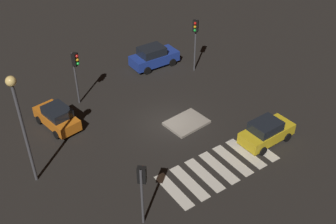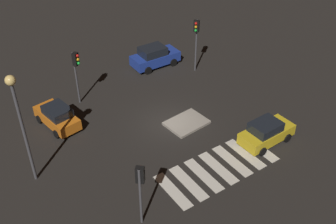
{
  "view_description": "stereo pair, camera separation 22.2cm",
  "coord_description": "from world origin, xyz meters",
  "px_view_note": "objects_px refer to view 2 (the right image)",
  "views": [
    {
      "loc": [
        -13.11,
        -18.88,
        17.42
      ],
      "look_at": [
        0.0,
        0.0,
        1.0
      ],
      "focal_mm": 43.13,
      "sensor_mm": 36.0,
      "label": 1
    },
    {
      "loc": [
        -12.93,
        -19.01,
        17.42
      ],
      "look_at": [
        0.0,
        0.0,
        1.0
      ],
      "focal_mm": 43.13,
      "sensor_mm": 36.0,
      "label": 2
    }
  ],
  "objects_px": {
    "car_yellow": "(266,132)",
    "traffic_light_west": "(76,66)",
    "traffic_light_north": "(196,33)",
    "traffic_light_south": "(140,182)",
    "car_orange": "(57,116)",
    "street_lamp": "(19,112)",
    "car_blue": "(155,57)",
    "traffic_island": "(187,123)"
  },
  "relations": [
    {
      "from": "car_orange",
      "to": "street_lamp",
      "type": "distance_m",
      "value": 6.69
    },
    {
      "from": "traffic_light_west",
      "to": "street_lamp",
      "type": "bearing_deg",
      "value": -77.46
    },
    {
      "from": "car_blue",
      "to": "traffic_light_west",
      "type": "height_order",
      "value": "traffic_light_west"
    },
    {
      "from": "car_blue",
      "to": "car_orange",
      "type": "relative_size",
      "value": 1.08
    },
    {
      "from": "car_yellow",
      "to": "traffic_light_south",
      "type": "height_order",
      "value": "traffic_light_south"
    },
    {
      "from": "car_yellow",
      "to": "traffic_light_west",
      "type": "relative_size",
      "value": 0.93
    },
    {
      "from": "traffic_light_west",
      "to": "traffic_light_south",
      "type": "relative_size",
      "value": 1.11
    },
    {
      "from": "car_blue",
      "to": "traffic_light_south",
      "type": "bearing_deg",
      "value": -124.34
    },
    {
      "from": "traffic_island",
      "to": "car_orange",
      "type": "bearing_deg",
      "value": 146.97
    },
    {
      "from": "car_blue",
      "to": "car_yellow",
      "type": "height_order",
      "value": "car_blue"
    },
    {
      "from": "car_orange",
      "to": "traffic_island",
      "type": "bearing_deg",
      "value": -132.46
    },
    {
      "from": "traffic_island",
      "to": "traffic_light_south",
      "type": "relative_size",
      "value": 0.79
    },
    {
      "from": "car_yellow",
      "to": "traffic_light_west",
      "type": "xyz_separation_m",
      "value": [
        -8.21,
        11.32,
        2.39
      ]
    },
    {
      "from": "car_yellow",
      "to": "car_orange",
      "type": "relative_size",
      "value": 0.99
    },
    {
      "from": "car_blue",
      "to": "traffic_island",
      "type": "bearing_deg",
      "value": -107.3
    },
    {
      "from": "street_lamp",
      "to": "car_yellow",
      "type": "bearing_deg",
      "value": -20.94
    },
    {
      "from": "traffic_island",
      "to": "traffic_light_north",
      "type": "distance_m",
      "value": 8.37
    },
    {
      "from": "traffic_island",
      "to": "traffic_light_west",
      "type": "xyz_separation_m",
      "value": [
        -5.06,
        6.72,
        3.13
      ]
    },
    {
      "from": "traffic_light_south",
      "to": "street_lamp",
      "type": "xyz_separation_m",
      "value": [
        -3.69,
        6.29,
        2.05
      ]
    },
    {
      "from": "traffic_island",
      "to": "car_yellow",
      "type": "relative_size",
      "value": 0.77
    },
    {
      "from": "traffic_light_north",
      "to": "traffic_light_west",
      "type": "bearing_deg",
      "value": -44.45
    },
    {
      "from": "car_blue",
      "to": "traffic_light_south",
      "type": "height_order",
      "value": "traffic_light_south"
    },
    {
      "from": "car_blue",
      "to": "traffic_light_north",
      "type": "bearing_deg",
      "value": -48.85
    },
    {
      "from": "car_blue",
      "to": "car_orange",
      "type": "bearing_deg",
      "value": -160.74
    },
    {
      "from": "car_blue",
      "to": "car_yellow",
      "type": "distance_m",
      "value": 13.05
    },
    {
      "from": "car_orange",
      "to": "traffic_light_north",
      "type": "bearing_deg",
      "value": -96.02
    },
    {
      "from": "traffic_light_north",
      "to": "traffic_light_south",
      "type": "height_order",
      "value": "traffic_light_north"
    },
    {
      "from": "traffic_light_west",
      "to": "traffic_light_south",
      "type": "height_order",
      "value": "traffic_light_west"
    },
    {
      "from": "traffic_light_north",
      "to": "street_lamp",
      "type": "bearing_deg",
      "value": -21.23
    },
    {
      "from": "car_orange",
      "to": "traffic_light_south",
      "type": "relative_size",
      "value": 1.04
    },
    {
      "from": "car_blue",
      "to": "car_yellow",
      "type": "xyz_separation_m",
      "value": [
        0.42,
        -13.04,
        -0.08
      ]
    },
    {
      "from": "street_lamp",
      "to": "traffic_light_west",
      "type": "bearing_deg",
      "value": 46.54
    },
    {
      "from": "car_blue",
      "to": "street_lamp",
      "type": "height_order",
      "value": "street_lamp"
    },
    {
      "from": "car_blue",
      "to": "traffic_light_north",
      "type": "xyz_separation_m",
      "value": [
        2.34,
        -2.74,
        2.62
      ]
    },
    {
      "from": "car_yellow",
      "to": "traffic_island",
      "type": "bearing_deg",
      "value": 122.82
    },
    {
      "from": "car_yellow",
      "to": "street_lamp",
      "type": "relative_size",
      "value": 0.55
    },
    {
      "from": "car_yellow",
      "to": "traffic_light_south",
      "type": "xyz_separation_m",
      "value": [
        -10.21,
        -0.97,
        2.06
      ]
    },
    {
      "from": "car_blue",
      "to": "traffic_light_south",
      "type": "distance_m",
      "value": 17.21
    },
    {
      "from": "traffic_island",
      "to": "traffic_light_south",
      "type": "xyz_separation_m",
      "value": [
        -7.06,
        -5.57,
        2.8
      ]
    },
    {
      "from": "traffic_island",
      "to": "traffic_light_north",
      "type": "relative_size",
      "value": 0.65
    },
    {
      "from": "traffic_light_west",
      "to": "street_lamp",
      "type": "distance_m",
      "value": 8.44
    },
    {
      "from": "car_yellow",
      "to": "street_lamp",
      "type": "xyz_separation_m",
      "value": [
        -13.89,
        5.32,
        4.11
      ]
    }
  ]
}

